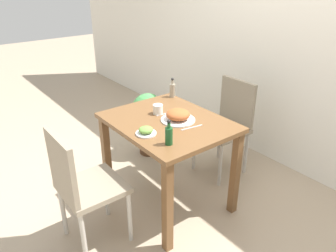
{
  "coord_description": "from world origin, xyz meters",
  "views": [
    {
      "loc": [
        1.84,
        -1.43,
        1.85
      ],
      "look_at": [
        0.0,
        0.0,
        0.73
      ],
      "focal_mm": 35.0,
      "sensor_mm": 36.0,
      "label": 1
    }
  ],
  "objects_px": {
    "chair_far": "(228,121)",
    "sauce_bottle": "(169,135)",
    "side_plate": "(146,131)",
    "food_plate": "(178,116)",
    "potted_plant_left": "(148,117)",
    "chair_near": "(81,183)",
    "drink_cup": "(158,109)",
    "condiment_bottle": "(172,90)"
  },
  "relations": [
    {
      "from": "food_plate",
      "to": "drink_cup",
      "type": "xyz_separation_m",
      "value": [
        -0.2,
        -0.04,
        -0.0
      ]
    },
    {
      "from": "food_plate",
      "to": "side_plate",
      "type": "distance_m",
      "value": 0.33
    },
    {
      "from": "chair_near",
      "to": "food_plate",
      "type": "xyz_separation_m",
      "value": [
        0.04,
        0.82,
        0.3
      ]
    },
    {
      "from": "side_plate",
      "to": "drink_cup",
      "type": "relative_size",
      "value": 1.85
    },
    {
      "from": "side_plate",
      "to": "food_plate",
      "type": "bearing_deg",
      "value": 96.99
    },
    {
      "from": "chair_far",
      "to": "side_plate",
      "type": "relative_size",
      "value": 6.13
    },
    {
      "from": "condiment_bottle",
      "to": "chair_far",
      "type": "bearing_deg",
      "value": 52.84
    },
    {
      "from": "food_plate",
      "to": "condiment_bottle",
      "type": "height_order",
      "value": "condiment_bottle"
    },
    {
      "from": "chair_near",
      "to": "food_plate",
      "type": "relative_size",
      "value": 3.42
    },
    {
      "from": "food_plate",
      "to": "drink_cup",
      "type": "height_order",
      "value": "food_plate"
    },
    {
      "from": "side_plate",
      "to": "drink_cup",
      "type": "distance_m",
      "value": 0.38
    },
    {
      "from": "chair_far",
      "to": "potted_plant_left",
      "type": "height_order",
      "value": "chair_far"
    },
    {
      "from": "potted_plant_left",
      "to": "condiment_bottle",
      "type": "bearing_deg",
      "value": 0.5
    },
    {
      "from": "condiment_bottle",
      "to": "drink_cup",
      "type": "bearing_deg",
      "value": -55.03
    },
    {
      "from": "sauce_bottle",
      "to": "potted_plant_left",
      "type": "bearing_deg",
      "value": 152.25
    },
    {
      "from": "side_plate",
      "to": "sauce_bottle",
      "type": "bearing_deg",
      "value": 9.87
    },
    {
      "from": "chair_near",
      "to": "side_plate",
      "type": "xyz_separation_m",
      "value": [
        0.08,
        0.49,
        0.28
      ]
    },
    {
      "from": "chair_far",
      "to": "food_plate",
      "type": "bearing_deg",
      "value": -80.72
    },
    {
      "from": "food_plate",
      "to": "sauce_bottle",
      "type": "distance_m",
      "value": 0.39
    },
    {
      "from": "chair_near",
      "to": "chair_far",
      "type": "distance_m",
      "value": 1.55
    },
    {
      "from": "food_plate",
      "to": "side_plate",
      "type": "height_order",
      "value": "food_plate"
    },
    {
      "from": "chair_far",
      "to": "food_plate",
      "type": "relative_size",
      "value": 3.42
    },
    {
      "from": "chair_near",
      "to": "potted_plant_left",
      "type": "relative_size",
      "value": 1.33
    },
    {
      "from": "chair_far",
      "to": "sauce_bottle",
      "type": "height_order",
      "value": "sauce_bottle"
    },
    {
      "from": "sauce_bottle",
      "to": "chair_near",
      "type": "bearing_deg",
      "value": -118.93
    },
    {
      "from": "chair_far",
      "to": "side_plate",
      "type": "xyz_separation_m",
      "value": [
        0.16,
        -1.05,
        0.28
      ]
    },
    {
      "from": "potted_plant_left",
      "to": "chair_far",
      "type": "bearing_deg",
      "value": 30.52
    },
    {
      "from": "food_plate",
      "to": "condiment_bottle",
      "type": "xyz_separation_m",
      "value": [
        -0.44,
        0.29,
        0.03
      ]
    },
    {
      "from": "side_plate",
      "to": "drink_cup",
      "type": "xyz_separation_m",
      "value": [
        -0.25,
        0.29,
        0.01
      ]
    },
    {
      "from": "sauce_bottle",
      "to": "condiment_bottle",
      "type": "bearing_deg",
      "value": 140.08
    },
    {
      "from": "food_plate",
      "to": "drink_cup",
      "type": "distance_m",
      "value": 0.21
    },
    {
      "from": "chair_near",
      "to": "drink_cup",
      "type": "relative_size",
      "value": 11.32
    },
    {
      "from": "potted_plant_left",
      "to": "chair_near",
      "type": "bearing_deg",
      "value": -53.88
    },
    {
      "from": "sauce_bottle",
      "to": "potted_plant_left",
      "type": "relative_size",
      "value": 0.27
    },
    {
      "from": "sauce_bottle",
      "to": "potted_plant_left",
      "type": "distance_m",
      "value": 1.32
    },
    {
      "from": "chair_far",
      "to": "sauce_bottle",
      "type": "relative_size",
      "value": 5.02
    },
    {
      "from": "chair_near",
      "to": "drink_cup",
      "type": "height_order",
      "value": "chair_near"
    },
    {
      "from": "food_plate",
      "to": "drink_cup",
      "type": "relative_size",
      "value": 3.31
    },
    {
      "from": "drink_cup",
      "to": "condiment_bottle",
      "type": "height_order",
      "value": "condiment_bottle"
    },
    {
      "from": "drink_cup",
      "to": "potted_plant_left",
      "type": "distance_m",
      "value": 0.82
    },
    {
      "from": "chair_near",
      "to": "chair_far",
      "type": "bearing_deg",
      "value": -86.94
    },
    {
      "from": "side_plate",
      "to": "sauce_bottle",
      "type": "relative_size",
      "value": 0.82
    }
  ]
}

